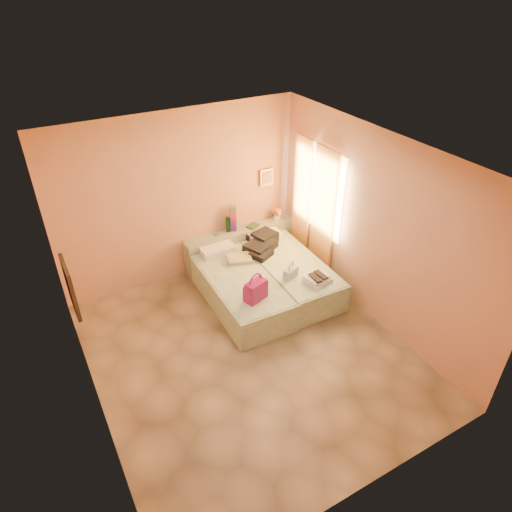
{
  "coord_description": "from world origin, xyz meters",
  "views": [
    {
      "loc": [
        -2.14,
        -4.0,
        4.56
      ],
      "look_at": [
        0.58,
        0.85,
        0.94
      ],
      "focal_mm": 32.0,
      "sensor_mm": 36.0,
      "label": 1
    }
  ],
  "objects_px": {
    "bed_left": "(240,290)",
    "blue_handbag": "(291,273)",
    "magenta_handbag": "(255,290)",
    "towel_stack": "(318,279)",
    "green_book": "(253,226)",
    "bed_right": "(289,273)",
    "water_bottle": "(228,224)",
    "flower_vase": "(277,213)",
    "headboard_ledge": "(241,245)"
  },
  "relations": [
    {
      "from": "blue_handbag",
      "to": "bed_left",
      "type": "bearing_deg",
      "value": 128.42
    },
    {
      "from": "bed_left",
      "to": "blue_handbag",
      "type": "relative_size",
      "value": 7.86
    },
    {
      "from": "bed_right",
      "to": "flower_vase",
      "type": "height_order",
      "value": "flower_vase"
    },
    {
      "from": "water_bottle",
      "to": "blue_handbag",
      "type": "height_order",
      "value": "water_bottle"
    },
    {
      "from": "headboard_ledge",
      "to": "water_bottle",
      "type": "distance_m",
      "value": 0.51
    },
    {
      "from": "headboard_ledge",
      "to": "blue_handbag",
      "type": "distance_m",
      "value": 1.47
    },
    {
      "from": "water_bottle",
      "to": "green_book",
      "type": "bearing_deg",
      "value": -8.41
    },
    {
      "from": "bed_left",
      "to": "magenta_handbag",
      "type": "height_order",
      "value": "magenta_handbag"
    },
    {
      "from": "green_book",
      "to": "flower_vase",
      "type": "height_order",
      "value": "flower_vase"
    },
    {
      "from": "blue_handbag",
      "to": "towel_stack",
      "type": "bearing_deg",
      "value": -63.99
    },
    {
      "from": "flower_vase",
      "to": "towel_stack",
      "type": "bearing_deg",
      "value": -100.72
    },
    {
      "from": "flower_vase",
      "to": "magenta_handbag",
      "type": "relative_size",
      "value": 0.77
    },
    {
      "from": "blue_handbag",
      "to": "green_book",
      "type": "bearing_deg",
      "value": 63.76
    },
    {
      "from": "water_bottle",
      "to": "towel_stack",
      "type": "distance_m",
      "value": 1.89
    },
    {
      "from": "headboard_ledge",
      "to": "water_bottle",
      "type": "xyz_separation_m",
      "value": [
        -0.22,
        0.04,
        0.46
      ]
    },
    {
      "from": "magenta_handbag",
      "to": "towel_stack",
      "type": "xyz_separation_m",
      "value": [
        1.03,
        -0.09,
        -0.11
      ]
    },
    {
      "from": "headboard_ledge",
      "to": "flower_vase",
      "type": "xyz_separation_m",
      "value": [
        0.73,
        0.0,
        0.45
      ]
    },
    {
      "from": "bed_right",
      "to": "blue_handbag",
      "type": "relative_size",
      "value": 7.86
    },
    {
      "from": "bed_left",
      "to": "bed_right",
      "type": "bearing_deg",
      "value": 1.76
    },
    {
      "from": "flower_vase",
      "to": "towel_stack",
      "type": "relative_size",
      "value": 0.73
    },
    {
      "from": "towel_stack",
      "to": "bed_right",
      "type": "bearing_deg",
      "value": 96.31
    },
    {
      "from": "bed_left",
      "to": "towel_stack",
      "type": "height_order",
      "value": "towel_stack"
    },
    {
      "from": "blue_handbag",
      "to": "towel_stack",
      "type": "relative_size",
      "value": 0.73
    },
    {
      "from": "bed_right",
      "to": "green_book",
      "type": "distance_m",
      "value": 1.11
    },
    {
      "from": "green_book",
      "to": "magenta_handbag",
      "type": "xyz_separation_m",
      "value": [
        -0.85,
        -1.61,
        -0.01
      ]
    },
    {
      "from": "green_book",
      "to": "towel_stack",
      "type": "bearing_deg",
      "value": -107.38
    },
    {
      "from": "bed_right",
      "to": "towel_stack",
      "type": "distance_m",
      "value": 0.75
    },
    {
      "from": "flower_vase",
      "to": "magenta_handbag",
      "type": "height_order",
      "value": "flower_vase"
    },
    {
      "from": "towel_stack",
      "to": "magenta_handbag",
      "type": "bearing_deg",
      "value": 174.88
    },
    {
      "from": "green_book",
      "to": "flower_vase",
      "type": "xyz_separation_m",
      "value": [
        0.5,
        0.03,
        0.11
      ]
    },
    {
      "from": "headboard_ledge",
      "to": "blue_handbag",
      "type": "bearing_deg",
      "value": -86.18
    },
    {
      "from": "headboard_ledge",
      "to": "magenta_handbag",
      "type": "xyz_separation_m",
      "value": [
        -0.62,
        -1.64,
        0.33
      ]
    },
    {
      "from": "green_book",
      "to": "towel_stack",
      "type": "distance_m",
      "value": 1.72
    },
    {
      "from": "flower_vase",
      "to": "blue_handbag",
      "type": "bearing_deg",
      "value": -113.62
    },
    {
      "from": "headboard_ledge",
      "to": "magenta_handbag",
      "type": "relative_size",
      "value": 6.18
    },
    {
      "from": "magenta_handbag",
      "to": "towel_stack",
      "type": "height_order",
      "value": "magenta_handbag"
    },
    {
      "from": "green_book",
      "to": "blue_handbag",
      "type": "bearing_deg",
      "value": -118.5
    },
    {
      "from": "bed_left",
      "to": "water_bottle",
      "type": "relative_size",
      "value": 7.33
    },
    {
      "from": "headboard_ledge",
      "to": "bed_right",
      "type": "xyz_separation_m",
      "value": [
        0.33,
        -1.05,
        -0.08
      ]
    },
    {
      "from": "headboard_ledge",
      "to": "flower_vase",
      "type": "relative_size",
      "value": 7.99
    },
    {
      "from": "towel_stack",
      "to": "flower_vase",
      "type": "bearing_deg",
      "value": 79.28
    },
    {
      "from": "green_book",
      "to": "blue_handbag",
      "type": "relative_size",
      "value": 0.78
    },
    {
      "from": "bed_right",
      "to": "blue_handbag",
      "type": "bearing_deg",
      "value": -118.38
    },
    {
      "from": "bed_right",
      "to": "green_book",
      "type": "bearing_deg",
      "value": 97.32
    },
    {
      "from": "headboard_ledge",
      "to": "flower_vase",
      "type": "bearing_deg",
      "value": 0.22
    },
    {
      "from": "bed_left",
      "to": "towel_stack",
      "type": "bearing_deg",
      "value": -33.17
    },
    {
      "from": "green_book",
      "to": "headboard_ledge",
      "type": "bearing_deg",
      "value": 149.6
    },
    {
      "from": "magenta_handbag",
      "to": "blue_handbag",
      "type": "distance_m",
      "value": 0.75
    },
    {
      "from": "water_bottle",
      "to": "magenta_handbag",
      "type": "xyz_separation_m",
      "value": [
        -0.41,
        -1.68,
        -0.13
      ]
    },
    {
      "from": "bed_left",
      "to": "green_book",
      "type": "height_order",
      "value": "green_book"
    }
  ]
}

